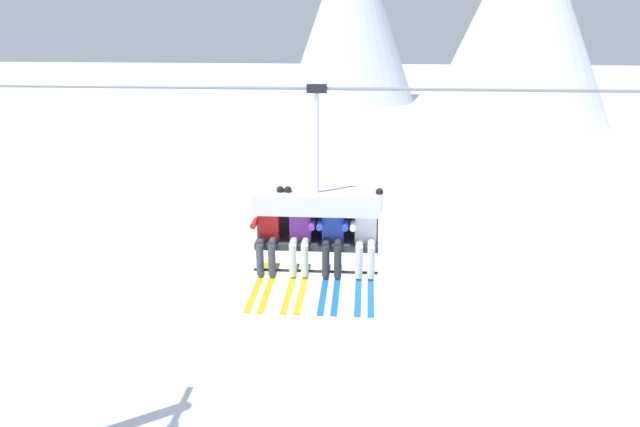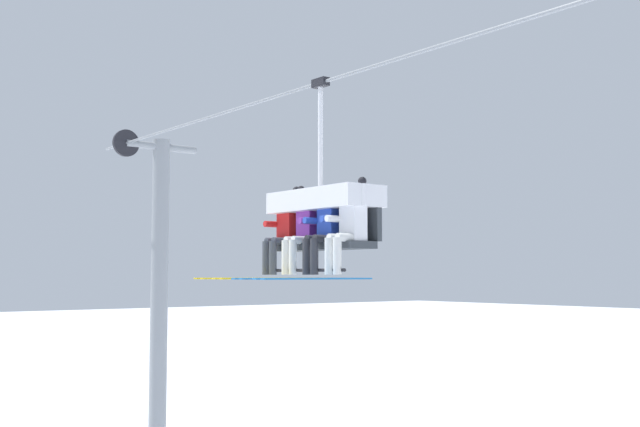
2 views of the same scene
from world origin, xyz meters
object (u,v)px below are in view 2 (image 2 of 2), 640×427
at_px(lift_tower_near, 158,312).
at_px(skier_red, 282,232).
at_px(skier_purple, 302,230).
at_px(chairlift_chair, 325,210).
at_px(skier_blue, 323,230).
at_px(skier_white, 346,227).

height_order(lift_tower_near, skier_red, lift_tower_near).
bearing_deg(skier_purple, chairlift_chair, 40.91).
bearing_deg(lift_tower_near, skier_blue, -7.78).
relative_size(lift_tower_near, chairlift_chair, 2.88).
height_order(chairlift_chair, skier_white, chairlift_chair).
bearing_deg(skier_red, chairlift_chair, 16.39).
bearing_deg(skier_blue, skier_red, 179.60).
distance_m(skier_blue, skier_white, 0.49).
relative_size(lift_tower_near, skier_purple, 4.61).
xyz_separation_m(skier_red, skier_blue, (0.97, -0.01, -0.02)).
distance_m(chairlift_chair, skier_purple, 0.43).
distance_m(chairlift_chair, skier_red, 0.81).
bearing_deg(skier_blue, skier_white, 0.80).
distance_m(skier_purple, skier_blue, 0.49).
distance_m(lift_tower_near, chairlift_chair, 6.80).
distance_m(skier_purple, skier_white, 0.98).
bearing_deg(skier_purple, skier_red, 180.00).
height_order(skier_red, skier_white, same).
xyz_separation_m(skier_red, skier_white, (1.46, 0.00, 0.00)).
relative_size(lift_tower_near, skier_white, 4.61).
bearing_deg(skier_white, skier_red, 180.00).
bearing_deg(chairlift_chair, lift_tower_near, 173.83).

